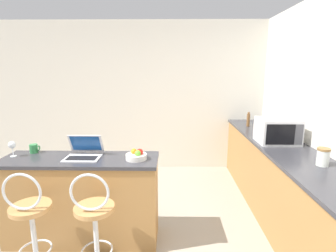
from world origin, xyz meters
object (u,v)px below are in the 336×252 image
laptop (84,151)px  pepper_mill (248,119)px  storage_jar (323,157)px  bar_stool_near (32,227)px  bar_stool_far (95,228)px  fruit_bowl (137,156)px  mug_green (34,149)px  microwave (277,131)px  wine_glass_tall (12,145)px

laptop → pepper_mill: size_ratio=1.51×
storage_jar → bar_stool_near: bearing=-172.9°
storage_jar → pepper_mill: size_ratio=0.73×
bar_stool_far → laptop: 0.78m
bar_stool_near → fruit_bowl: fruit_bowl is taller
bar_stool_far → mug_green: mug_green is taller
fruit_bowl → pepper_mill: pepper_mill is taller
bar_stool_far → fruit_bowl: (0.31, 0.46, 0.49)m
storage_jar → pepper_mill: pepper_mill is taller
laptop → microwave: (2.17, 0.57, 0.09)m
laptop → storage_jar: size_ratio=2.07×
microwave → fruit_bowl: (-1.62, -0.64, -0.11)m
bar_stool_far → storage_jar: 2.14m
bar_stool_far → mug_green: size_ratio=9.74×
bar_stool_far → pepper_mill: size_ratio=4.27×
fruit_bowl → pepper_mill: size_ratio=0.91×
bar_stool_far → fruit_bowl: 0.74m
microwave → mug_green: size_ratio=4.60×
storage_jar → mug_green: (-2.86, 0.34, -0.04)m
laptop → storage_jar: (2.29, -0.21, 0.03)m
laptop → mug_green: bearing=167.9°
wine_glass_tall → fruit_bowl: bearing=-3.2°
laptop → storage_jar: 2.30m
wine_glass_tall → mug_green: bearing=39.6°
laptop → bar_stool_near: bearing=-119.7°
bar_stool_near → mug_green: mug_green is taller
microwave → pepper_mill: (-0.08, 0.96, -0.04)m
mug_green → storage_jar: bearing=-6.7°
laptop → fruit_bowl: 0.55m
storage_jar → fruit_bowl: bearing=175.4°
fruit_bowl → wine_glass_tall: bearing=176.8°
storage_jar → wine_glass_tall: (-3.02, 0.21, 0.03)m
fruit_bowl → laptop: bearing=172.4°
bar_stool_near → storage_jar: bearing=7.1°
wine_glass_tall → pepper_mill: size_ratio=0.70×
microwave → bar_stool_far: bearing=-150.2°
bar_stool_near → storage_jar: 2.67m
storage_jar → wine_glass_tall: 3.02m
microwave → storage_jar: bearing=-81.5°
bar_stool_near → pepper_mill: (2.40, 2.06, 0.56)m
microwave → fruit_bowl: bearing=-158.5°
bar_stool_far → laptop: laptop is taller
fruit_bowl → storage_jar: size_ratio=1.24×
bar_stool_far → pepper_mill: (1.85, 2.06, 0.56)m
bar_stool_near → mug_green: (-0.27, 0.66, 0.50)m
bar_stool_near → wine_glass_tall: bearing=128.3°
mug_green → wine_glass_tall: 0.21m
microwave → laptop: bearing=-165.3°
bar_stool_far → pepper_mill: pepper_mill is taller
bar_stool_far → fruit_bowl: fruit_bowl is taller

